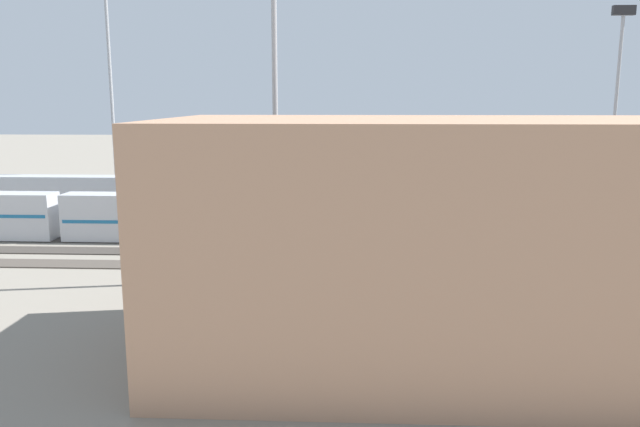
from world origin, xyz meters
name	(u,v)px	position (x,y,z in m)	size (l,w,h in m)	color
ground_plane	(367,238)	(0.00, 0.00, 0.00)	(400.00, 400.00, 0.00)	gray
track_bed_0	(364,216)	(0.00, -12.50, 0.06)	(140.00, 2.80, 0.12)	#4C443D
track_bed_1	(365,224)	(0.00, -7.50, 0.06)	(140.00, 2.80, 0.12)	#4C443D
track_bed_2	(366,233)	(0.00, -2.50, 0.06)	(140.00, 2.80, 0.12)	#3D3833
track_bed_3	(368,242)	(0.00, 2.50, 0.06)	(140.00, 2.80, 0.12)	#3D3833
track_bed_4	(369,254)	(0.00, 7.50, 0.06)	(140.00, 2.80, 0.12)	#3D3833
track_bed_5	(371,268)	(0.00, 12.50, 0.06)	(140.00, 2.80, 0.12)	#4C443D
train_on_track_1	(349,203)	(1.97, -7.50, 2.59)	(47.20, 3.06, 5.00)	#A8AAB2
train_on_track_2	(566,216)	(-22.37, -2.50, 2.16)	(10.00, 3.00, 5.00)	#D85914
train_on_track_0	(402,197)	(-4.85, -12.50, 2.62)	(119.80, 3.00, 5.00)	silver
train_on_track_3	(397,219)	(-3.05, 2.50, 2.62)	(119.80, 3.06, 5.00)	silver
light_mast_0	(110,63)	(34.12, -16.36, 19.83)	(2.80, 0.70, 31.82)	#9EA0A5
light_mast_1	(275,67)	(8.05, 16.38, 17.55)	(2.80, 0.70, 27.60)	#9EA0A5
light_mast_2	(618,84)	(-32.35, -15.86, 17.06)	(2.80, 0.70, 26.70)	#9EA0A5
signal_gantry	(461,170)	(-9.94, 0.00, 7.55)	(0.70, 30.00, 8.80)	#4C4742
control_tower	(582,155)	(-33.70, -29.43, 6.70)	(6.00, 6.00, 11.33)	gray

